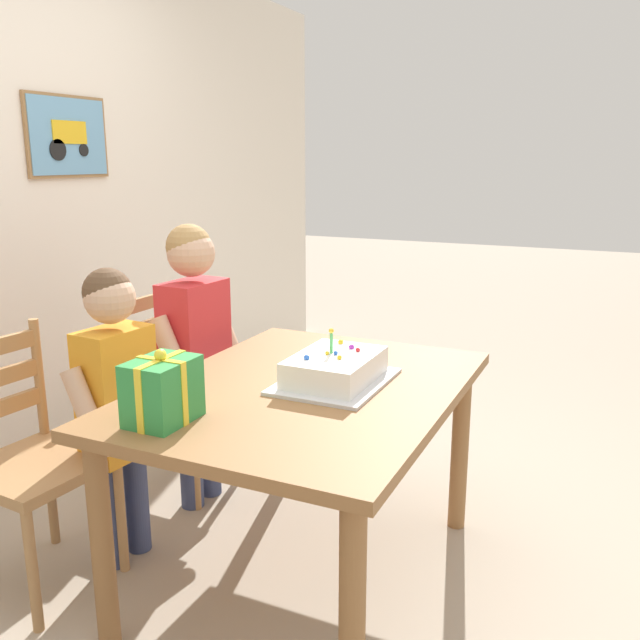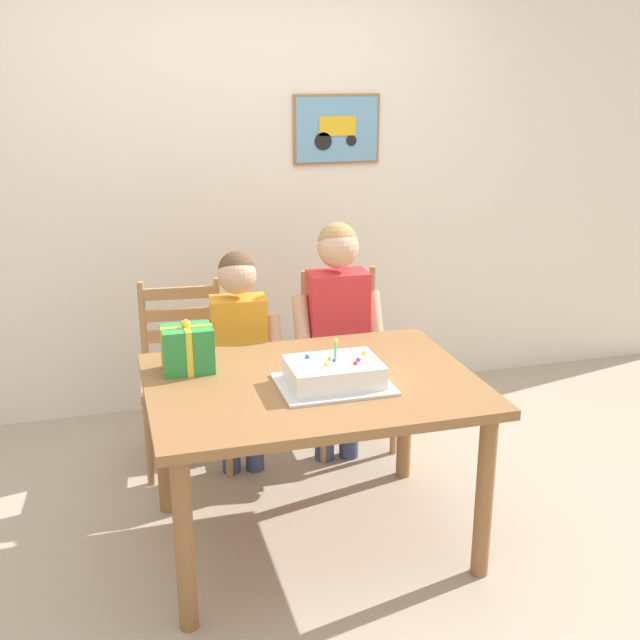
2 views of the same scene
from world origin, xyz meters
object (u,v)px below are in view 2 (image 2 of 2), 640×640
object	(u,v)px
chair_left	(185,375)
child_younger	(239,342)
birthday_cake	(334,374)
gift_box_red_large	(187,349)
dining_table	(312,402)
chair_right	(346,358)
child_older	(338,320)

from	to	relation	value
chair_left	child_younger	bearing A→B (deg)	-39.03
birthday_cake	gift_box_red_large	distance (m)	0.62
dining_table	gift_box_red_large	distance (m)	0.56
gift_box_red_large	child_younger	bearing A→B (deg)	56.59
chair_right	child_older	xyz separation A→B (m)	(-0.11, -0.20, 0.28)
gift_box_red_large	chair_right	xyz separation A→B (m)	(0.89, 0.64, -0.37)
child_older	child_younger	distance (m)	0.50
chair_left	child_older	distance (m)	0.82
dining_table	child_younger	distance (m)	0.70
child_older	birthday_cake	bearing A→B (deg)	-108.19
dining_table	chair_right	bearing A→B (deg)	64.10
dining_table	child_younger	bearing A→B (deg)	104.50
gift_box_red_large	chair_left	distance (m)	0.74
gift_box_red_large	child_younger	distance (m)	0.55
gift_box_red_large	chair_left	bearing A→B (deg)	86.26
dining_table	chair_right	world-z (taller)	chair_right
birthday_cake	child_older	distance (m)	0.80
chair_right	child_younger	xyz separation A→B (m)	(-0.60, -0.20, 0.22)
dining_table	chair_left	bearing A→B (deg)	115.70
gift_box_red_large	chair_left	size ratio (longest dim) A/B	0.25
birthday_cake	chair_left	bearing A→B (deg)	117.02
birthday_cake	child_younger	bearing A→B (deg)	107.66
dining_table	chair_left	distance (m)	0.99
birthday_cake	child_younger	xyz separation A→B (m)	(-0.24, 0.76, -0.10)
chair_left	birthday_cake	bearing A→B (deg)	-62.98
chair_left	chair_right	xyz separation A→B (m)	(0.85, 0.00, 0.00)
dining_table	child_younger	xyz separation A→B (m)	(-0.18, 0.68, 0.04)
birthday_cake	chair_right	size ratio (longest dim) A/B	0.48
gift_box_red_large	child_younger	size ratio (longest dim) A/B	0.20
dining_table	child_older	xyz separation A→B (m)	(0.32, 0.68, 0.11)
birthday_cake	child_younger	size ratio (longest dim) A/B	0.39
child_younger	dining_table	bearing A→B (deg)	-75.50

